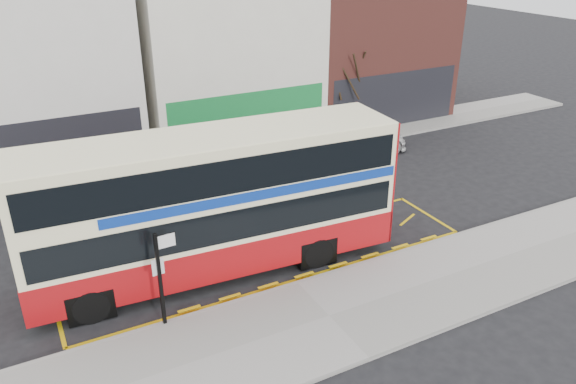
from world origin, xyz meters
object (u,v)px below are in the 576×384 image
street_tree_right (347,61)px  double_decker_bus (215,202)px  bus_stop_post (161,270)px  car_white (358,139)px  car_grey (178,177)px

street_tree_right → double_decker_bus: bearing=-139.1°
bus_stop_post → car_white: 15.61m
double_decker_bus → car_white: bearing=37.6°
car_grey → bus_stop_post: bearing=146.8°
bus_stop_post → car_grey: bus_stop_post is taller
bus_stop_post → street_tree_right: street_tree_right is taller
bus_stop_post → street_tree_right: size_ratio=0.49×
double_decker_bus → car_grey: 7.00m
car_white → street_tree_right: 4.47m
car_white → street_tree_right: (1.03, 2.86, 3.27)m
double_decker_bus → car_white: double_decker_bus is taller
bus_stop_post → car_grey: (3.18, 8.88, -1.27)m
street_tree_right → bus_stop_post: bearing=-139.0°
bus_stop_post → car_white: bearing=32.9°
car_grey → street_tree_right: size_ratio=0.65×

